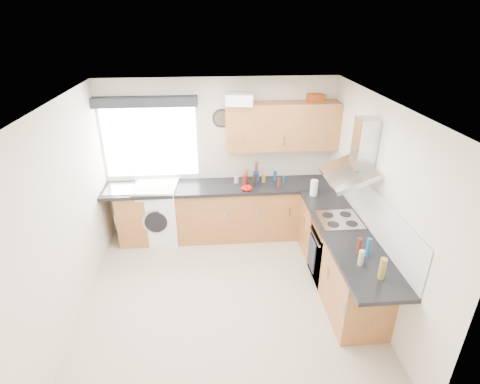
{
  "coord_description": "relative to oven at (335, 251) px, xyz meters",
  "views": [
    {
      "loc": [
        -0.13,
        -3.78,
        3.36
      ],
      "look_at": [
        0.25,
        0.85,
        1.1
      ],
      "focal_mm": 28.0,
      "sensor_mm": 36.0,
      "label": 1
    }
  ],
  "objects": [
    {
      "name": "ground_plane",
      "position": [
        -1.5,
        -0.3,
        -0.42
      ],
      "size": [
        3.6,
        3.6,
        0.0
      ],
      "primitive_type": "plane",
      "color": "beige"
    },
    {
      "name": "ceiling",
      "position": [
        -1.5,
        -0.3,
        2.08
      ],
      "size": [
        3.6,
        3.6,
        0.02
      ],
      "primitive_type": "cube",
      "color": "white",
      "rests_on": "wall_back"
    },
    {
      "name": "wall_back",
      "position": [
        -1.5,
        1.5,
        0.82
      ],
      "size": [
        3.6,
        0.02,
        2.5
      ],
      "primitive_type": "cube",
      "color": "silver",
      "rests_on": "ground_plane"
    },
    {
      "name": "wall_front",
      "position": [
        -1.5,
        -2.1,
        0.82
      ],
      "size": [
        3.6,
        0.02,
        2.5
      ],
      "primitive_type": "cube",
      "color": "silver",
      "rests_on": "ground_plane"
    },
    {
      "name": "wall_left",
      "position": [
        -3.3,
        -0.3,
        0.82
      ],
      "size": [
        0.02,
        3.6,
        2.5
      ],
      "primitive_type": "cube",
      "color": "silver",
      "rests_on": "ground_plane"
    },
    {
      "name": "wall_right",
      "position": [
        0.3,
        -0.3,
        0.82
      ],
      "size": [
        0.02,
        3.6,
        2.5
      ],
      "primitive_type": "cube",
      "color": "silver",
      "rests_on": "ground_plane"
    },
    {
      "name": "window",
      "position": [
        -2.55,
        1.49,
        1.12
      ],
      "size": [
        1.4,
        0.02,
        1.1
      ],
      "primitive_type": "cube",
      "color": "white",
      "rests_on": "wall_back"
    },
    {
      "name": "window_blind",
      "position": [
        -2.55,
        1.4,
        1.76
      ],
      "size": [
        1.5,
        0.18,
        0.14
      ],
      "primitive_type": "cube",
      "color": "#212329",
      "rests_on": "wall_back"
    },
    {
      "name": "splashback",
      "position": [
        0.29,
        0.0,
        0.75
      ],
      "size": [
        0.01,
        3.0,
        0.54
      ],
      "primitive_type": "cube",
      "color": "white",
      "rests_on": "wall_right"
    },
    {
      "name": "base_cab_back",
      "position": [
        -1.6,
        1.21,
        0.01
      ],
      "size": [
        3.0,
        0.58,
        0.86
      ],
      "primitive_type": "cube",
      "color": "#975B2D",
      "rests_on": "ground_plane"
    },
    {
      "name": "base_cab_corner",
      "position": [
        0.0,
        1.2,
        0.01
      ],
      "size": [
        0.6,
        0.6,
        0.86
      ],
      "primitive_type": "cube",
      "color": "#975B2D",
      "rests_on": "ground_plane"
    },
    {
      "name": "base_cab_right",
      "position": [
        0.01,
        -0.15,
        0.01
      ],
      "size": [
        0.58,
        2.1,
        0.86
      ],
      "primitive_type": "cube",
      "color": "#975B2D",
      "rests_on": "ground_plane"
    },
    {
      "name": "worktop_back",
      "position": [
        -1.5,
        1.2,
        0.46
      ],
      "size": [
        3.6,
        0.62,
        0.05
      ],
      "primitive_type": "cube",
      "color": "black",
      "rests_on": "base_cab_back"
    },
    {
      "name": "worktop_right",
      "position": [
        0.0,
        -0.3,
        0.46
      ],
      "size": [
        0.62,
        2.42,
        0.05
      ],
      "primitive_type": "cube",
      "color": "black",
      "rests_on": "base_cab_right"
    },
    {
      "name": "sink",
      "position": [
        -2.83,
        1.2,
        0.52
      ],
      "size": [
        0.84,
        0.46,
        0.1
      ],
      "primitive_type": null,
      "color": "#B6B6B6",
      "rests_on": "worktop_back"
    },
    {
      "name": "oven",
      "position": [
        0.0,
        0.0,
        0.0
      ],
      "size": [
        0.56,
        0.58,
        0.85
      ],
      "primitive_type": "cube",
      "color": "black",
      "rests_on": "ground_plane"
    },
    {
      "name": "hob_plate",
      "position": [
        0.0,
        0.0,
        0.49
      ],
      "size": [
        0.52,
        0.52,
        0.01
      ],
      "primitive_type": "cube",
      "color": "#B6B6B6",
      "rests_on": "worktop_right"
    },
    {
      "name": "extractor_hood",
      "position": [
        0.1,
        -0.0,
        1.34
      ],
      "size": [
        0.52,
        0.78,
        0.66
      ],
      "primitive_type": null,
      "color": "#B6B6B6",
      "rests_on": "wall_right"
    },
    {
      "name": "upper_cabinets",
      "position": [
        -0.55,
        1.32,
        1.38
      ],
      "size": [
        1.7,
        0.35,
        0.7
      ],
      "primitive_type": "cube",
      "color": "#975B2D",
      "rests_on": "wall_back"
    },
    {
      "name": "washing_machine",
      "position": [
        -2.5,
        1.22,
        0.04
      ],
      "size": [
        0.68,
        0.66,
        0.94
      ],
      "primitive_type": "cube",
      "rotation": [
        0.0,
        0.0,
        -0.07
      ],
      "color": "white",
      "rests_on": "ground_plane"
    },
    {
      "name": "wall_clock",
      "position": [
        -1.45,
        1.48,
        1.47
      ],
      "size": [
        0.29,
        0.04,
        0.29
      ],
      "primitive_type": "cylinder",
      "rotation": [
        1.57,
        0.0,
        0.0
      ],
      "color": "#212329",
      "rests_on": "wall_back"
    },
    {
      "name": "casserole",
      "position": [
        -1.2,
        1.22,
        1.81
      ],
      "size": [
        0.43,
        0.34,
        0.16
      ],
      "primitive_type": "cube",
      "rotation": [
        0.0,
        0.0,
        -0.18
      ],
      "color": "white",
      "rests_on": "upper_cabinets"
    },
    {
      "name": "storage_box",
      "position": [
        -0.05,
        1.42,
        1.77
      ],
      "size": [
        0.25,
        0.22,
        0.1
      ],
      "primitive_type": "cube",
      "rotation": [
        0.0,
        0.0,
        0.23
      ],
      "color": "#BE481A",
      "rests_on": "upper_cabinets"
    },
    {
      "name": "utensil_pot",
      "position": [
        -0.92,
        1.35,
        0.55
      ],
      "size": [
        0.11,
        0.11,
        0.13
      ],
      "primitive_type": "cylinder",
      "rotation": [
        0.0,
        0.0,
        0.16
      ],
      "color": "gray",
      "rests_on": "worktop_back"
    },
    {
      "name": "kitchen_roll",
      "position": [
        -0.15,
        0.75,
        0.6
      ],
      "size": [
        0.12,
        0.12,
        0.24
      ],
      "primitive_type": "cylinder",
      "rotation": [
        0.0,
        0.0,
        0.16
      ],
      "color": "white",
      "rests_on": "worktop_right"
    },
    {
      "name": "tomato_cluster",
      "position": [
        -1.11,
        1.0,
        0.52
      ],
      "size": [
        0.18,
        0.18,
        0.07
      ],
      "primitive_type": null,
      "rotation": [
        0.0,
        0.0,
        0.26
      ],
      "color": "red",
      "rests_on": "worktop_back"
    },
    {
      "name": "jar_0",
      "position": [
        -0.61,
        1.07,
        0.56
      ],
      "size": [
        0.04,
        0.04,
        0.15
      ],
      "primitive_type": "cylinder",
      "color": "maroon",
      "rests_on": "worktop_back"
    },
    {
      "name": "jar_1",
      "position": [
        -0.63,
        1.32,
        0.56
      ],
      "size": [
        0.06,
        0.06,
        0.16
      ],
      "primitive_type": "cylinder",
      "color": "navy",
      "rests_on": "worktop_back"
    },
    {
      "name": "jar_2",
      "position": [
        -0.82,
        1.27,
        0.56
      ],
      "size": [
        0.06,
        0.06,
        0.16
      ],
      "primitive_type": "cylinder",
      "color": "olive",
      "rests_on": "worktop_back"
    },
    {
      "name": "jar_3",
      "position": [
        -0.5,
        1.23,
        0.54
      ],
      "size": [
        0.05,
        0.05,
        0.11
      ],
      "primitive_type": "cylinder",
      "color": "navy",
      "rests_on": "worktop_back"
    },
    {
      "name": "jar_4",
      "position": [
        -1.25,
        1.27,
        0.54
      ],
      "size": [
        0.07,
        0.07,
        0.11
      ],
      "primitive_type": "cylinder",
      "color": "#A8A290",
      "rests_on": "worktop_back"
    },
    {
      "name": "jar_5",
      "position": [
        -0.95,
        1.23,
        0.59
      ],
      "size": [
        0.07,
        0.07,
        0.2
      ],
      "primitive_type": "cylinder",
      "color": "black",
      "rests_on": "worktop_back"
    },
    {
      "name": "jar_6",
      "position": [
        -0.95,
        1.15,
        0.6
      ],
      "size": [
        0.06,
        0.06,
        0.23
      ],
      "primitive_type": "cylinder",
      "color": "navy",
      "rests_on": "worktop_back"
    },
    {
      "name": "jar_7",
      "position": [
        -1.12,
        1.15,
        0.57
      ],
      "size": [
        0.07,
        0.07,
        0.17
      ],
      "primitive_type": "cylinder",
      "color": "#5D1313",
      "rests_on": "worktop_back"
    },
    {
      "name": "jar_8",
      "position": [
        -1.09,
        1.31,
        0.58
      ],
      "size": [
        0.08,
        0.08,
        0.19
      ],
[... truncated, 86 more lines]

